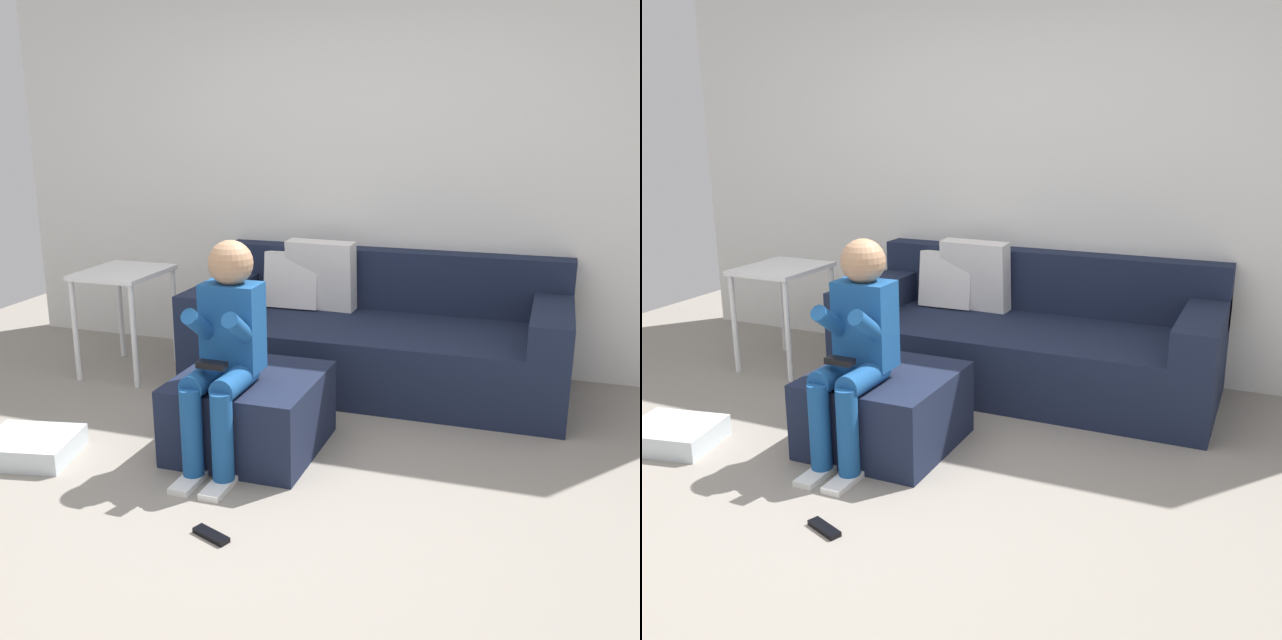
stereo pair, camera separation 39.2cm
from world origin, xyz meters
TOP-DOWN VIEW (x-y plane):
  - ground_plane at (0.00, 0.00)m, footprint 6.83×6.83m
  - wall_back at (0.00, 2.25)m, footprint 5.25×0.10m
  - couch_sectional at (0.23, 1.77)m, footprint 2.32×0.98m
  - ottoman at (-0.14, 0.62)m, footprint 0.70×0.71m
  - person_seated at (-0.18, 0.43)m, footprint 0.28×0.60m
  - storage_bin at (-1.16, 0.17)m, footprint 0.51×0.45m
  - side_table at (-1.40, 1.46)m, footprint 0.49×0.58m
  - remote_near_ottoman at (0.04, -0.21)m, footprint 0.18×0.11m

SIDE VIEW (x-z plane):
  - ground_plane at x=0.00m, z-range 0.00..0.00m
  - remote_near_ottoman at x=0.04m, z-range 0.00..0.02m
  - storage_bin at x=-1.16m, z-range 0.00..0.11m
  - ottoman at x=-0.14m, z-range 0.00..0.40m
  - couch_sectional at x=0.23m, z-range -0.14..0.74m
  - side_table at x=-1.40m, z-range 0.23..0.93m
  - person_seated at x=-0.18m, z-range 0.06..1.17m
  - wall_back at x=0.00m, z-range 0.00..2.78m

